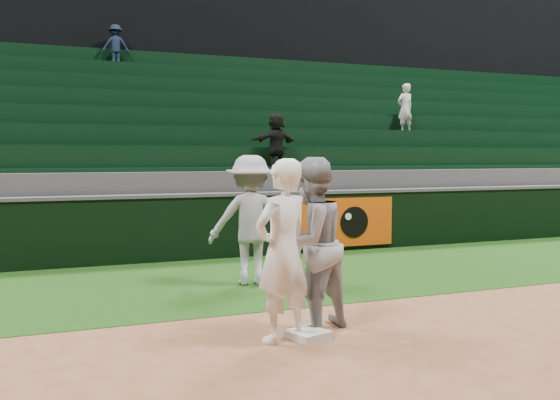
{
  "coord_description": "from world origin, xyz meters",
  "views": [
    {
      "loc": [
        -2.8,
        -6.3,
        1.95
      ],
      "look_at": [
        0.67,
        2.3,
        1.3
      ],
      "focal_mm": 40.0,
      "sensor_mm": 36.0,
      "label": 1
    }
  ],
  "objects_px": {
    "baserunner": "(310,244)",
    "base_coach": "(251,220)",
    "first_base": "(308,334)",
    "first_baseman": "(283,251)"
  },
  "relations": [
    {
      "from": "baserunner",
      "to": "base_coach",
      "type": "distance_m",
      "value": 2.6
    },
    {
      "from": "first_base",
      "to": "base_coach",
      "type": "bearing_deg",
      "value": 82.84
    },
    {
      "from": "first_base",
      "to": "first_baseman",
      "type": "distance_m",
      "value": 0.97
    },
    {
      "from": "first_base",
      "to": "baserunner",
      "type": "relative_size",
      "value": 0.19
    },
    {
      "from": "first_base",
      "to": "baserunner",
      "type": "height_order",
      "value": "baserunner"
    },
    {
      "from": "first_baseman",
      "to": "base_coach",
      "type": "bearing_deg",
      "value": -123.82
    },
    {
      "from": "first_base",
      "to": "base_coach",
      "type": "distance_m",
      "value": 3.07
    },
    {
      "from": "first_baseman",
      "to": "base_coach",
      "type": "relative_size",
      "value": 0.98
    },
    {
      "from": "first_baseman",
      "to": "base_coach",
      "type": "height_order",
      "value": "base_coach"
    },
    {
      "from": "base_coach",
      "to": "first_base",
      "type": "bearing_deg",
      "value": 96.1
    }
  ]
}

